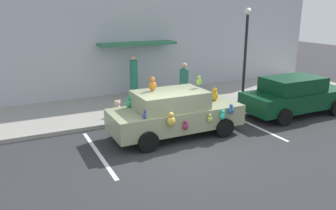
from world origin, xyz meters
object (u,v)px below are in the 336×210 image
at_px(teddy_bear_on_sidewalk, 118,108).
at_px(street_lamp_post, 246,45).
at_px(parked_sedan_behind, 295,96).
at_px(pedestrian_near_shopfront, 134,78).
at_px(plush_covered_car, 175,113).
at_px(pedestrian_walking_past, 184,85).

bearing_deg(teddy_bear_on_sidewalk, street_lamp_post, -2.92).
xyz_separation_m(parked_sedan_behind, pedestrian_near_shopfront, (-4.94, 4.90, 0.25)).
xyz_separation_m(teddy_bear_on_sidewalk, street_lamp_post, (5.73, -0.29, 2.14)).
distance_m(plush_covered_car, parked_sedan_behind, 5.33).
relative_size(plush_covered_car, teddy_bear_on_sidewalk, 7.12).
distance_m(plush_covered_car, street_lamp_post, 5.36).
relative_size(parked_sedan_behind, pedestrian_walking_past, 2.48).
height_order(plush_covered_car, street_lamp_post, street_lamp_post).
distance_m(plush_covered_car, teddy_bear_on_sidewalk, 2.77).
xyz_separation_m(plush_covered_car, teddy_bear_on_sidewalk, (-1.18, 2.48, -0.36)).
bearing_deg(teddy_bear_on_sidewalk, plush_covered_car, -64.66).
height_order(parked_sedan_behind, teddy_bear_on_sidewalk, parked_sedan_behind).
xyz_separation_m(street_lamp_post, pedestrian_near_shopfront, (-4.17, 2.64, -1.54)).
bearing_deg(plush_covered_car, pedestrian_walking_past, 55.82).
bearing_deg(plush_covered_car, street_lamp_post, 25.65).
distance_m(plush_covered_car, pedestrian_near_shopfront, 4.85).
relative_size(plush_covered_car, pedestrian_walking_past, 2.47).
bearing_deg(pedestrian_walking_past, pedestrian_near_shopfront, 125.24).
bearing_deg(parked_sedan_behind, pedestrian_near_shopfront, 135.21).
relative_size(parked_sedan_behind, pedestrian_near_shopfront, 2.32).
relative_size(street_lamp_post, pedestrian_near_shopfront, 2.08).
distance_m(parked_sedan_behind, pedestrian_near_shopfront, 6.96).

